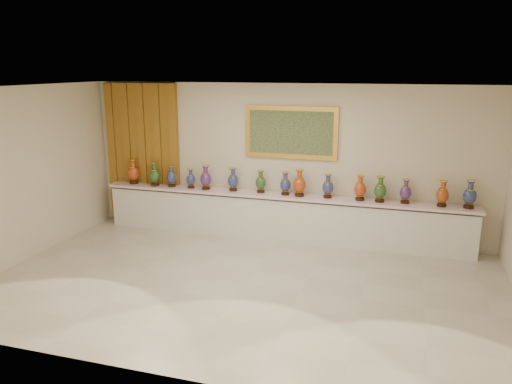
% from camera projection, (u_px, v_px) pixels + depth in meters
% --- Properties ---
extents(ground, '(8.00, 8.00, 0.00)m').
position_uv_depth(ground, '(245.00, 285.00, 7.77)').
color(ground, beige).
rests_on(ground, ground).
extents(room, '(8.00, 8.00, 8.00)m').
position_uv_depth(room, '(165.00, 151.00, 10.35)').
color(room, beige).
rests_on(room, ground).
extents(counter, '(7.28, 0.48, 0.90)m').
position_uv_depth(counter, '(280.00, 217.00, 9.78)').
color(counter, white).
rests_on(counter, ground).
extents(vase_0, '(0.28, 0.28, 0.52)m').
position_uv_depth(vase_0, '(133.00, 173.00, 10.48)').
color(vase_0, '#321A0D').
rests_on(vase_0, counter).
extents(vase_1, '(0.29, 0.29, 0.49)m').
position_uv_depth(vase_1, '(155.00, 175.00, 10.30)').
color(vase_1, '#321A0D').
rests_on(vase_1, counter).
extents(vase_2, '(0.26, 0.26, 0.43)m').
position_uv_depth(vase_2, '(172.00, 177.00, 10.22)').
color(vase_2, '#321A0D').
rests_on(vase_2, counter).
extents(vase_3, '(0.23, 0.23, 0.40)m').
position_uv_depth(vase_3, '(191.00, 179.00, 10.11)').
color(vase_3, '#321A0D').
rests_on(vase_3, counter).
extents(vase_4, '(0.27, 0.27, 0.49)m').
position_uv_depth(vase_4, '(206.00, 179.00, 9.99)').
color(vase_4, '#321A0D').
rests_on(vase_4, counter).
extents(vase_5, '(0.24, 0.24, 0.46)m').
position_uv_depth(vase_5, '(233.00, 181.00, 9.88)').
color(vase_5, '#321A0D').
rests_on(vase_5, counter).
extents(vase_6, '(0.23, 0.23, 0.44)m').
position_uv_depth(vase_6, '(261.00, 183.00, 9.74)').
color(vase_6, '#321A0D').
rests_on(vase_6, counter).
extents(vase_7, '(0.27, 0.27, 0.44)m').
position_uv_depth(vase_7, '(285.00, 185.00, 9.57)').
color(vase_7, '#321A0D').
rests_on(vase_7, counter).
extents(vase_8, '(0.32, 0.32, 0.51)m').
position_uv_depth(vase_8, '(300.00, 184.00, 9.46)').
color(vase_8, '#321A0D').
rests_on(vase_8, counter).
extents(vase_9, '(0.23, 0.23, 0.46)m').
position_uv_depth(vase_9, '(328.00, 187.00, 9.36)').
color(vase_9, '#321A0D').
rests_on(vase_9, counter).
extents(vase_10, '(0.28, 0.28, 0.47)m').
position_uv_depth(vase_10, '(360.00, 189.00, 9.17)').
color(vase_10, '#321A0D').
rests_on(vase_10, counter).
extents(vase_11, '(0.28, 0.28, 0.48)m').
position_uv_depth(vase_11, '(380.00, 190.00, 9.06)').
color(vase_11, '#321A0D').
rests_on(vase_11, counter).
extents(vase_12, '(0.24, 0.24, 0.45)m').
position_uv_depth(vase_12, '(406.00, 192.00, 8.98)').
color(vase_12, '#321A0D').
rests_on(vase_12, counter).
extents(vase_13, '(0.27, 0.27, 0.47)m').
position_uv_depth(vase_13, '(442.00, 195.00, 8.77)').
color(vase_13, '#321A0D').
rests_on(vase_13, counter).
extents(vase_14, '(0.28, 0.28, 0.50)m').
position_uv_depth(vase_14, '(470.00, 196.00, 8.66)').
color(vase_14, '#321A0D').
rests_on(vase_14, counter).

